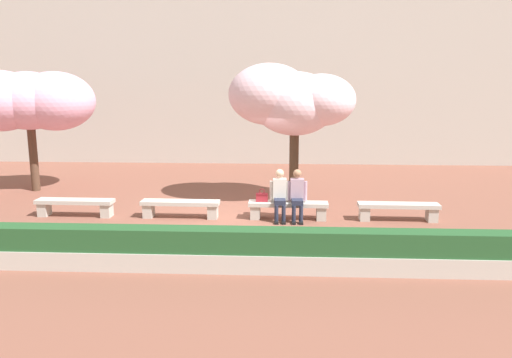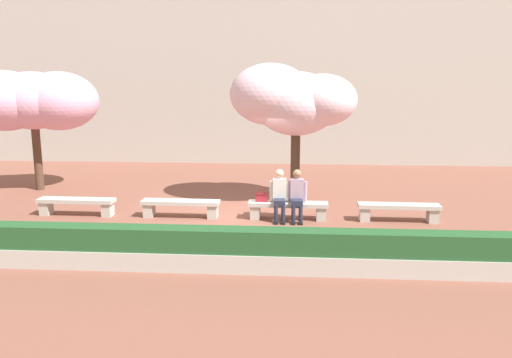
# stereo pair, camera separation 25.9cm
# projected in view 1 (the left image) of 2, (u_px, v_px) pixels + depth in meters

# --- Properties ---
(ground_plane) EXTENTS (100.00, 100.00, 0.00)m
(ground_plane) POSITION_uv_depth(u_px,v_px,m) (234.00, 218.00, 12.83)
(ground_plane) COLOR brown
(building_facade) EXTENTS (28.00, 4.00, 8.68)m
(building_facade) POSITION_uv_depth(u_px,v_px,m) (256.00, 61.00, 22.45)
(building_facade) COLOR #B7B2A8
(building_facade) RESTS_ON ground
(stone_bench_west_end) EXTENTS (2.02, 0.45, 0.45)m
(stone_bench_west_end) POSITION_uv_depth(u_px,v_px,m) (75.00, 205.00, 12.98)
(stone_bench_west_end) COLOR #BCB7AD
(stone_bench_west_end) RESTS_ON ground
(stone_bench_near_west) EXTENTS (2.02, 0.45, 0.45)m
(stone_bench_near_west) POSITION_uv_depth(u_px,v_px,m) (180.00, 206.00, 12.84)
(stone_bench_near_west) COLOR #BCB7AD
(stone_bench_near_west) RESTS_ON ground
(stone_bench_center) EXTENTS (2.02, 0.45, 0.45)m
(stone_bench_center) POSITION_uv_depth(u_px,v_px,m) (288.00, 207.00, 12.70)
(stone_bench_center) COLOR #BCB7AD
(stone_bench_center) RESTS_ON ground
(stone_bench_near_east) EXTENTS (2.02, 0.45, 0.45)m
(stone_bench_near_east) POSITION_uv_depth(u_px,v_px,m) (398.00, 209.00, 12.56)
(stone_bench_near_east) COLOR #BCB7AD
(stone_bench_near_east) RESTS_ON ground
(person_seated_left) EXTENTS (0.51, 0.69, 1.29)m
(person_seated_left) POSITION_uv_depth(u_px,v_px,m) (280.00, 193.00, 12.59)
(person_seated_left) COLOR black
(person_seated_left) RESTS_ON ground
(person_seated_right) EXTENTS (0.51, 0.68, 1.29)m
(person_seated_right) POSITION_uv_depth(u_px,v_px,m) (297.00, 193.00, 12.56)
(person_seated_right) COLOR black
(person_seated_right) RESTS_ON ground
(handbag) EXTENTS (0.30, 0.15, 0.34)m
(handbag) POSITION_uv_depth(u_px,v_px,m) (262.00, 197.00, 12.70)
(handbag) COLOR #A3232D
(handbag) RESTS_ON stone_bench_center
(cherry_tree_main) EXTENTS (3.58, 2.64, 3.98)m
(cherry_tree_main) POSITION_uv_depth(u_px,v_px,m) (291.00, 100.00, 14.13)
(cherry_tree_main) COLOR #473323
(cherry_tree_main) RESTS_ON ground
(cherry_tree_secondary) EXTENTS (3.98, 2.91, 3.81)m
(cherry_tree_secondary) POSITION_uv_depth(u_px,v_px,m) (28.00, 101.00, 15.52)
(cherry_tree_secondary) COLOR #513828
(cherry_tree_secondary) RESTS_ON ground
(planter_hedge_foreground) EXTENTS (14.51, 0.50, 0.80)m
(planter_hedge_foreground) POSITION_uv_depth(u_px,v_px,m) (216.00, 250.00, 9.27)
(planter_hedge_foreground) COLOR #BCB7AD
(planter_hedge_foreground) RESTS_ON ground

